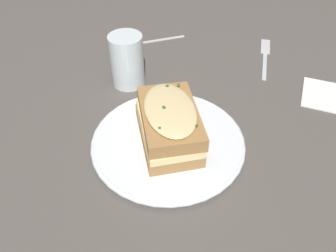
{
  "coord_description": "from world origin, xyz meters",
  "views": [
    {
      "loc": [
        -0.15,
        0.4,
        0.43
      ],
      "look_at": [
        -0.01,
        0.02,
        0.05
      ],
      "focal_mm": 35.0,
      "sensor_mm": 36.0,
      "label": 1
    }
  ],
  "objects_px": {
    "sandwich": "(169,124)",
    "water_glass": "(127,61)",
    "fork": "(265,53)",
    "napkin": "(335,97)",
    "dinner_plate": "(168,142)",
    "spoon": "(135,43)"
  },
  "relations": [
    {
      "from": "water_glass",
      "to": "napkin",
      "type": "distance_m",
      "value": 0.44
    },
    {
      "from": "dinner_plate",
      "to": "water_glass",
      "type": "relative_size",
      "value": 2.41
    },
    {
      "from": "water_glass",
      "to": "fork",
      "type": "distance_m",
      "value": 0.35
    },
    {
      "from": "napkin",
      "to": "sandwich",
      "type": "bearing_deg",
      "value": 41.69
    },
    {
      "from": "sandwich",
      "to": "fork",
      "type": "distance_m",
      "value": 0.39
    },
    {
      "from": "water_glass",
      "to": "fork",
      "type": "relative_size",
      "value": 0.6
    },
    {
      "from": "spoon",
      "to": "napkin",
      "type": "bearing_deg",
      "value": -134.81
    },
    {
      "from": "dinner_plate",
      "to": "fork",
      "type": "xyz_separation_m",
      "value": [
        -0.12,
        -0.37,
        -0.01
      ]
    },
    {
      "from": "fork",
      "to": "spoon",
      "type": "distance_m",
      "value": 0.33
    },
    {
      "from": "dinner_plate",
      "to": "sandwich",
      "type": "relative_size",
      "value": 1.52
    },
    {
      "from": "water_glass",
      "to": "fork",
      "type": "xyz_separation_m",
      "value": [
        -0.26,
        -0.22,
        -0.05
      ]
    },
    {
      "from": "dinner_plate",
      "to": "fork",
      "type": "height_order",
      "value": "dinner_plate"
    },
    {
      "from": "sandwich",
      "to": "water_glass",
      "type": "distance_m",
      "value": 0.21
    },
    {
      "from": "dinner_plate",
      "to": "spoon",
      "type": "xyz_separation_m",
      "value": [
        0.2,
        -0.3,
        -0.01
      ]
    },
    {
      "from": "sandwich",
      "to": "spoon",
      "type": "distance_m",
      "value": 0.37
    },
    {
      "from": "sandwich",
      "to": "spoon",
      "type": "bearing_deg",
      "value": -55.95
    },
    {
      "from": "sandwich",
      "to": "water_glass",
      "type": "height_order",
      "value": "water_glass"
    },
    {
      "from": "fork",
      "to": "napkin",
      "type": "bearing_deg",
      "value": -44.67
    },
    {
      "from": "dinner_plate",
      "to": "fork",
      "type": "distance_m",
      "value": 0.39
    },
    {
      "from": "water_glass",
      "to": "fork",
      "type": "height_order",
      "value": "water_glass"
    },
    {
      "from": "fork",
      "to": "napkin",
      "type": "relative_size",
      "value": 1.42
    },
    {
      "from": "fork",
      "to": "sandwich",
      "type": "bearing_deg",
      "value": -114.13
    }
  ]
}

